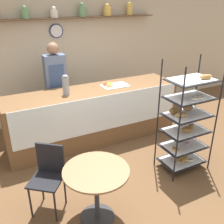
# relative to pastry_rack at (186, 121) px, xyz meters

# --- Properties ---
(ground_plane) EXTENTS (14.00, 14.00, 0.00)m
(ground_plane) POSITION_rel_pastry_rack_xyz_m (-0.88, 0.34, -0.82)
(ground_plane) COLOR brown
(back_wall) EXTENTS (10.00, 0.30, 2.70)m
(back_wall) POSITION_rel_pastry_rack_xyz_m (-0.88, 2.75, 0.56)
(back_wall) COLOR beige
(back_wall) RESTS_ON ground_plane
(display_counter) EXTENTS (3.18, 0.76, 1.01)m
(display_counter) POSITION_rel_pastry_rack_xyz_m (-0.88, 1.46, -0.31)
(display_counter) COLOR brown
(display_counter) RESTS_ON ground_plane
(pastry_rack) EXTENTS (0.73, 0.50, 1.75)m
(pastry_rack) POSITION_rel_pastry_rack_xyz_m (0.00, 0.00, 0.00)
(pastry_rack) COLOR black
(pastry_rack) RESTS_ON ground_plane
(person_worker) EXTENTS (0.39, 0.23, 1.78)m
(person_worker) POSITION_rel_pastry_rack_xyz_m (-1.39, 2.07, 0.17)
(person_worker) COLOR #282833
(person_worker) RESTS_ON ground_plane
(cafe_table) EXTENTS (0.78, 0.78, 0.72)m
(cafe_table) POSITION_rel_pastry_rack_xyz_m (-1.64, -0.35, -0.27)
(cafe_table) COLOR #262628
(cafe_table) RESTS_ON ground_plane
(cafe_chair) EXTENTS (0.53, 0.53, 0.88)m
(cafe_chair) POSITION_rel_pastry_rack_xyz_m (-2.09, 0.11, -0.27)
(cafe_chair) COLOR black
(cafe_chair) RESTS_ON ground_plane
(coffee_carafe) EXTENTS (0.11, 0.11, 0.35)m
(coffee_carafe) POSITION_rel_pastry_rack_xyz_m (-1.39, 1.43, 0.36)
(coffee_carafe) COLOR gray
(coffee_carafe) RESTS_ON display_counter
(donut_tray_counter) EXTENTS (0.49, 0.31, 0.05)m
(donut_tray_counter) POSITION_rel_pastry_rack_xyz_m (-0.49, 1.48, 0.21)
(donut_tray_counter) COLOR white
(donut_tray_counter) RESTS_ON display_counter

